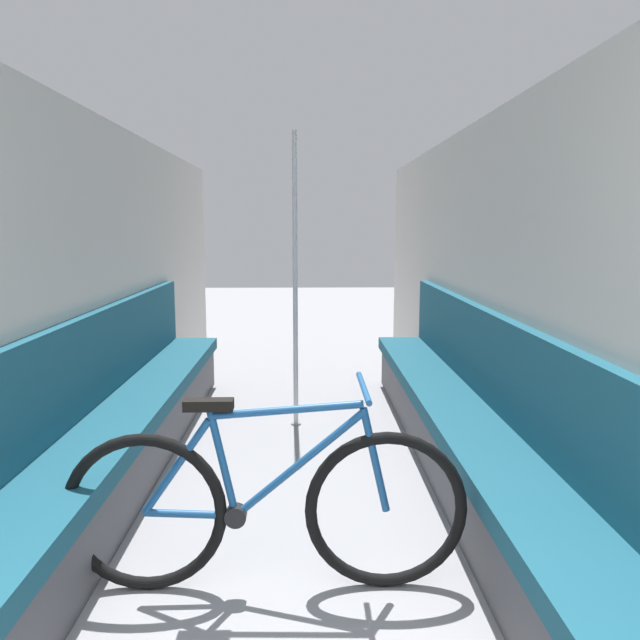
# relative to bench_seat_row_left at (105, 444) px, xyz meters

# --- Properties ---
(wall_left) EXTENTS (0.10, 9.28, 2.22)m
(wall_left) POSITION_rel_bench_seat_row_left_xyz_m (-0.25, 0.15, 0.79)
(wall_left) COLOR beige
(wall_left) RESTS_ON ground
(wall_right) EXTENTS (0.10, 9.28, 2.22)m
(wall_right) POSITION_rel_bench_seat_row_left_xyz_m (2.33, 0.15, 0.79)
(wall_right) COLOR beige
(wall_right) RESTS_ON ground
(bench_seat_row_left) EXTENTS (0.46, 5.12, 1.00)m
(bench_seat_row_left) POSITION_rel_bench_seat_row_left_xyz_m (0.00, 0.00, 0.00)
(bench_seat_row_left) COLOR #4C4C51
(bench_seat_row_left) RESTS_ON ground
(bench_seat_row_right) EXTENTS (0.46, 5.12, 1.00)m
(bench_seat_row_right) POSITION_rel_bench_seat_row_left_xyz_m (2.09, 0.00, 0.00)
(bench_seat_row_right) COLOR #4C4C51
(bench_seat_row_right) RESTS_ON ground
(bicycle) EXTENTS (1.69, 0.46, 0.88)m
(bicycle) POSITION_rel_bench_seat_row_left_xyz_m (0.95, -0.90, 0.04)
(bicycle) COLOR black
(bicycle) RESTS_ON ground
(grab_pole_near) EXTENTS (0.08, 0.08, 2.20)m
(grab_pole_near) POSITION_rel_bench_seat_row_left_xyz_m (1.04, 1.30, 0.75)
(grab_pole_near) COLOR gray
(grab_pole_near) RESTS_ON ground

